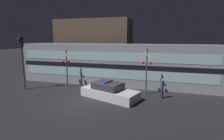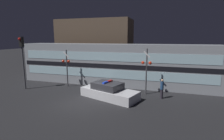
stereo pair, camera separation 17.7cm
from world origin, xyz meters
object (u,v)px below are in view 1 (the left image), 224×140
police_car (109,92)px  traffic_light_corner (22,54)px  train (114,64)px  pedestrian (162,88)px  crossing_signal_near (147,68)px

police_car → traffic_light_corner: traffic_light_corner is taller
train → pedestrian: bearing=-34.1°
train → traffic_light_corner: bearing=-149.5°
train → pedestrian: train is taller
police_car → train: bearing=120.2°
police_car → crossing_signal_near: bearing=51.4°
pedestrian → traffic_light_corner: traffic_light_corner is taller
traffic_light_corner → pedestrian: bearing=4.8°
pedestrian → crossing_signal_near: bearing=152.9°
pedestrian → traffic_light_corner: 12.66m
train → crossing_signal_near: (3.61, -2.66, 0.22)m
crossing_signal_near → traffic_light_corner: (-11.04, -1.71, 0.99)m
police_car → traffic_light_corner: size_ratio=1.03×
police_car → traffic_light_corner: (-8.32, 0.03, 2.78)m
crossing_signal_near → pedestrian: bearing=-27.1°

